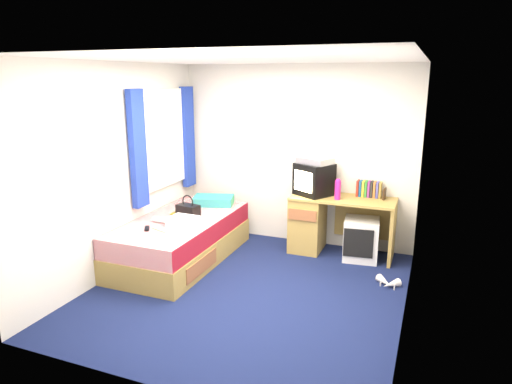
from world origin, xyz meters
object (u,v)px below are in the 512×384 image
at_px(vcr, 315,161).
at_px(pink_water_bottle, 338,190).
at_px(desk, 321,221).
at_px(storage_cube, 361,239).
at_px(crt_tv, 314,179).
at_px(bed, 181,239).
at_px(picture_frame, 384,194).
at_px(aerosol_can, 336,189).
at_px(colour_swatch_fan, 160,230).
at_px(handbag, 188,210).
at_px(magazine, 183,212).
at_px(white_heels, 388,283).
at_px(towel, 183,222).
at_px(water_bottle, 161,220).
at_px(remote_control, 147,228).
at_px(pillow, 213,201).

bearing_deg(vcr, pink_water_bottle, 3.28).
xyz_separation_m(desk, storage_cube, (0.54, -0.09, -0.15)).
height_order(desk, vcr, vcr).
bearing_deg(crt_tv, pink_water_bottle, 10.79).
xyz_separation_m(bed, picture_frame, (2.30, 1.05, 0.55)).
relative_size(aerosol_can, colour_swatch_fan, 0.80).
bearing_deg(aerosol_can, bed, -149.00).
height_order(handbag, magazine, handbag).
bearing_deg(white_heels, handbag, -179.18).
distance_m(pink_water_bottle, handbag, 1.88).
height_order(bed, towel, towel).
height_order(pink_water_bottle, colour_swatch_fan, pink_water_bottle).
bearing_deg(magazine, water_bottle, -93.42).
distance_m(colour_swatch_fan, remote_control, 0.16).
height_order(pillow, desk, desk).
xyz_separation_m(bed, aerosol_can, (1.70, 1.02, 0.57)).
relative_size(vcr, remote_control, 2.53).
height_order(picture_frame, colour_swatch_fan, picture_frame).
bearing_deg(aerosol_can, desk, -155.01).
bearing_deg(aerosol_can, vcr, -165.49).
distance_m(desk, remote_control, 2.22).
relative_size(crt_tv, picture_frame, 3.91).
relative_size(pillow, towel, 1.63).
relative_size(desk, magazine, 4.64).
bearing_deg(picture_frame, water_bottle, -146.12).
relative_size(aerosol_can, magazine, 0.63).
relative_size(desk, water_bottle, 6.50).
distance_m(picture_frame, water_bottle, 2.75).
xyz_separation_m(pink_water_bottle, remote_control, (-1.91, -1.32, -0.32)).
xyz_separation_m(towel, colour_swatch_fan, (-0.17, -0.23, -0.05)).
bearing_deg(bed, remote_control, -106.05).
bearing_deg(storage_cube, picture_frame, 34.92).
bearing_deg(bed, desk, 31.58).
height_order(vcr, picture_frame, vcr).
xyz_separation_m(pillow, desk, (1.44, 0.24, -0.19)).
bearing_deg(pink_water_bottle, picture_frame, 22.17).
height_order(bed, magazine, magazine).
distance_m(crt_tv, remote_control, 2.17).
bearing_deg(handbag, towel, -57.00).
distance_m(aerosol_can, colour_swatch_fan, 2.26).
bearing_deg(handbag, bed, -92.71).
bearing_deg(white_heels, pink_water_bottle, 137.93).
height_order(aerosol_can, magazine, aerosol_can).
xyz_separation_m(towel, white_heels, (2.31, 0.41, -0.55)).
bearing_deg(vcr, pillow, -146.39).
relative_size(desk, storage_cube, 2.50).
distance_m(magazine, remote_control, 0.71).
relative_size(picture_frame, towel, 0.43).
xyz_separation_m(desk, white_heels, (0.95, -0.77, -0.37)).
distance_m(pink_water_bottle, towel, 1.93).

